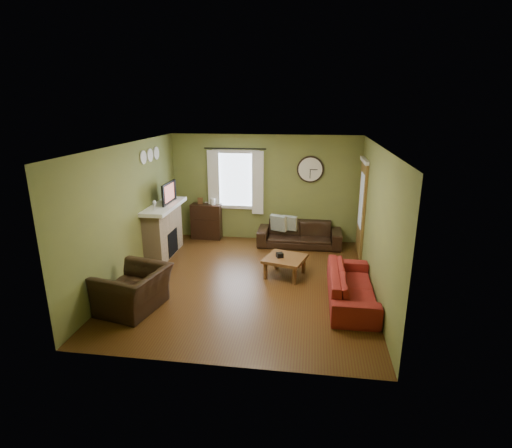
# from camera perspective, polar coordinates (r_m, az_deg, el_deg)

# --- Properties ---
(floor) EXTENTS (4.60, 5.20, 0.00)m
(floor) POSITION_cam_1_polar(r_m,az_deg,el_deg) (7.80, -1.15, -8.22)
(floor) COLOR #452810
(floor) RESTS_ON ground
(ceiling) EXTENTS (4.60, 5.20, 0.00)m
(ceiling) POSITION_cam_1_polar(r_m,az_deg,el_deg) (7.10, -1.27, 11.14)
(ceiling) COLOR white
(ceiling) RESTS_ON ground
(wall_left) EXTENTS (0.00, 5.20, 2.60)m
(wall_left) POSITION_cam_1_polar(r_m,az_deg,el_deg) (8.03, -17.65, 1.58)
(wall_left) COLOR olive
(wall_left) RESTS_ON ground
(wall_right) EXTENTS (0.00, 5.20, 2.60)m
(wall_right) POSITION_cam_1_polar(r_m,az_deg,el_deg) (7.35, 16.80, 0.27)
(wall_right) COLOR olive
(wall_right) RESTS_ON ground
(wall_back) EXTENTS (4.60, 0.00, 2.60)m
(wall_back) POSITION_cam_1_polar(r_m,az_deg,el_deg) (9.84, 1.22, 5.12)
(wall_back) COLOR olive
(wall_back) RESTS_ON ground
(wall_front) EXTENTS (4.60, 0.00, 2.60)m
(wall_front) POSITION_cam_1_polar(r_m,az_deg,el_deg) (4.94, -6.06, -7.23)
(wall_front) COLOR olive
(wall_front) RESTS_ON ground
(fireplace) EXTENTS (0.40, 1.40, 1.10)m
(fireplace) POSITION_cam_1_polar(r_m,az_deg,el_deg) (9.17, -13.08, -1.08)
(fireplace) COLOR tan
(fireplace) RESTS_ON floor
(firebox) EXTENTS (0.04, 0.60, 0.55)m
(firebox) POSITION_cam_1_polar(r_m,az_deg,el_deg) (9.18, -11.87, -2.62)
(firebox) COLOR black
(firebox) RESTS_ON fireplace
(mantel) EXTENTS (0.58, 1.60, 0.08)m
(mantel) POSITION_cam_1_polar(r_m,az_deg,el_deg) (9.00, -13.15, 2.49)
(mantel) COLOR white
(mantel) RESTS_ON fireplace
(tv) EXTENTS (0.08, 0.60, 0.35)m
(tv) POSITION_cam_1_polar(r_m,az_deg,el_deg) (9.08, -12.79, 4.03)
(tv) COLOR black
(tv) RESTS_ON mantel
(tv_screen) EXTENTS (0.02, 0.62, 0.36)m
(tv_screen) POSITION_cam_1_polar(r_m,az_deg,el_deg) (9.04, -12.33, 4.37)
(tv_screen) COLOR #994C3F
(tv_screen) RESTS_ON mantel
(medallion_left) EXTENTS (0.28, 0.28, 0.03)m
(medallion_left) POSITION_cam_1_polar(r_m,az_deg,el_deg) (8.55, -15.81, 9.15)
(medallion_left) COLOR white
(medallion_left) RESTS_ON wall_left
(medallion_mid) EXTENTS (0.28, 0.28, 0.03)m
(medallion_mid) POSITION_cam_1_polar(r_m,az_deg,el_deg) (8.87, -14.91, 9.48)
(medallion_mid) COLOR white
(medallion_mid) RESTS_ON wall_left
(medallion_right) EXTENTS (0.28, 0.28, 0.03)m
(medallion_right) POSITION_cam_1_polar(r_m,az_deg,el_deg) (9.19, -14.07, 9.78)
(medallion_right) COLOR white
(medallion_right) RESTS_ON wall_left
(window_pane) EXTENTS (1.00, 0.02, 1.30)m
(window_pane) POSITION_cam_1_polar(r_m,az_deg,el_deg) (9.89, -2.85, 6.34)
(window_pane) COLOR silver
(window_pane) RESTS_ON wall_back
(curtain_rod) EXTENTS (0.03, 0.03, 1.50)m
(curtain_rod) POSITION_cam_1_polar(r_m,az_deg,el_deg) (9.68, -3.02, 10.71)
(curtain_rod) COLOR black
(curtain_rod) RESTS_ON wall_back
(curtain_left) EXTENTS (0.28, 0.04, 1.55)m
(curtain_left) POSITION_cam_1_polar(r_m,az_deg,el_deg) (9.92, -6.09, 6.00)
(curtain_left) COLOR silver
(curtain_left) RESTS_ON wall_back
(curtain_right) EXTENTS (0.28, 0.04, 1.55)m
(curtain_right) POSITION_cam_1_polar(r_m,az_deg,el_deg) (9.72, 0.25, 5.86)
(curtain_right) COLOR silver
(curtain_right) RESTS_ON wall_back
(wall_clock) EXTENTS (0.64, 0.06, 0.64)m
(wall_clock) POSITION_cam_1_polar(r_m,az_deg,el_deg) (9.64, 7.77, 7.73)
(wall_clock) COLOR white
(wall_clock) RESTS_ON wall_back
(door) EXTENTS (0.05, 0.90, 2.10)m
(door) POSITION_cam_1_polar(r_m,az_deg,el_deg) (9.17, 14.86, 2.06)
(door) COLOR brown
(door) RESTS_ON floor
(bookshelf) EXTENTS (0.75, 0.32, 0.89)m
(bookshelf) POSITION_cam_1_polar(r_m,az_deg,el_deg) (10.15, -7.09, 0.37)
(bookshelf) COLOR black
(bookshelf) RESTS_ON floor
(book) EXTENTS (0.18, 0.23, 0.02)m
(book) POSITION_cam_1_polar(r_m,az_deg,el_deg) (10.26, -7.27, 3.53)
(book) COLOR brown
(book) RESTS_ON bookshelf
(sofa_brown) EXTENTS (1.98, 0.78, 0.58)m
(sofa_brown) POSITION_cam_1_polar(r_m,az_deg,el_deg) (9.65, 6.21, -1.44)
(sofa_brown) COLOR black
(sofa_brown) RESTS_ON floor
(pillow_left) EXTENTS (0.40, 0.26, 0.39)m
(pillow_left) POSITION_cam_1_polar(r_m,az_deg,el_deg) (9.59, 3.24, 0.15)
(pillow_left) COLOR gray
(pillow_left) RESTS_ON sofa_brown
(pillow_right) EXTENTS (0.37, 0.19, 0.35)m
(pillow_right) POSITION_cam_1_polar(r_m,az_deg,el_deg) (9.60, 4.83, 0.14)
(pillow_right) COLOR gray
(pillow_right) RESTS_ON sofa_brown
(sofa_red) EXTENTS (0.76, 1.95, 0.57)m
(sofa_red) POSITION_cam_1_polar(r_m,az_deg,el_deg) (7.16, 13.49, -8.62)
(sofa_red) COLOR maroon
(sofa_red) RESTS_ON floor
(armchair) EXTENTS (1.15, 1.26, 0.70)m
(armchair) POSITION_cam_1_polar(r_m,az_deg,el_deg) (6.99, -17.06, -8.95)
(armchair) COLOR black
(armchair) RESTS_ON floor
(coffee_table) EXTENTS (0.92, 0.92, 0.40)m
(coffee_table) POSITION_cam_1_polar(r_m,az_deg,el_deg) (7.99, 4.16, -6.08)
(coffee_table) COLOR brown
(coffee_table) RESTS_ON floor
(tissue_box) EXTENTS (0.16, 0.16, 0.10)m
(tissue_box) POSITION_cam_1_polar(r_m,az_deg,el_deg) (7.90, 3.40, -4.75)
(tissue_box) COLOR black
(tissue_box) RESTS_ON coffee_table
(wine_glass_a) EXTENTS (0.07, 0.07, 0.21)m
(wine_glass_a) POSITION_cam_1_polar(r_m,az_deg,el_deg) (8.50, -14.29, 2.58)
(wine_glass_a) COLOR white
(wine_glass_a) RESTS_ON mantel
(wine_glass_b) EXTENTS (0.06, 0.06, 0.18)m
(wine_glass_b) POSITION_cam_1_polar(r_m,az_deg,el_deg) (8.51, -14.26, 2.50)
(wine_glass_b) COLOR white
(wine_glass_b) RESTS_ON mantel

